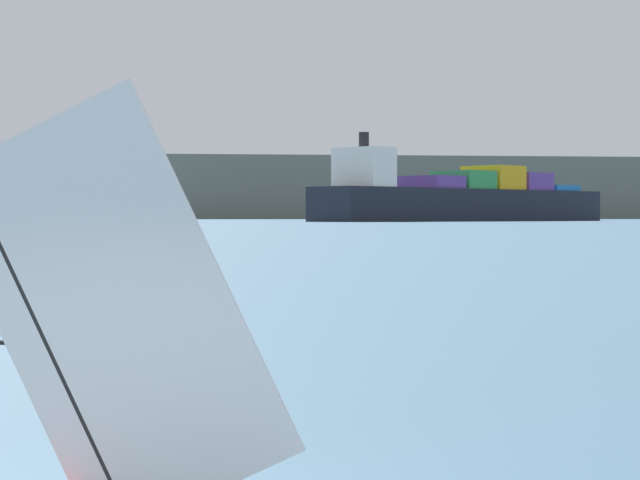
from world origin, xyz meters
TOP-DOWN VIEW (x-y plane):
  - windsurfer at (-1.23, 2.69)m, footprint 4.46×0.77m
  - cargo_ship at (-15.60, 534.93)m, footprint 119.58×146.57m

SIDE VIEW (x-z plane):
  - windsurfer at x=-1.23m, z-range -1.02..2.92m
  - cargo_ship at x=-15.60m, z-range -7.72..27.19m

